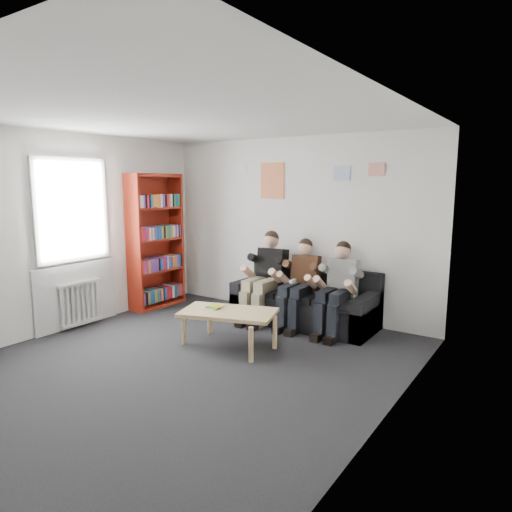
{
  "coord_description": "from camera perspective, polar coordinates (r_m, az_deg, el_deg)",
  "views": [
    {
      "loc": [
        3.39,
        -3.59,
        2.03
      ],
      "look_at": [
        0.09,
        1.3,
        1.07
      ],
      "focal_mm": 32.0,
      "sensor_mm": 36.0,
      "label": 1
    }
  ],
  "objects": [
    {
      "name": "person_right",
      "position": [
        6.17,
        10.09,
        -4.1
      ],
      "size": [
        0.38,
        0.82,
        1.25
      ],
      "rotation": [
        0.0,
        0.0,
        0.09
      ],
      "color": "white",
      "rests_on": "sofa"
    },
    {
      "name": "poster_sign",
      "position": [
        7.5,
        -1.9,
        10.91
      ],
      "size": [
        0.2,
        0.01,
        0.14
      ],
      "primitive_type": "cube",
      "color": "white",
      "rests_on": "room_shell"
    },
    {
      "name": "coffee_table",
      "position": [
        5.69,
        -3.47,
        -7.38
      ],
      "size": [
        1.15,
        0.63,
        0.46
      ],
      "rotation": [
        0.0,
        0.0,
        0.32
      ],
      "color": "tan",
      "rests_on": "ground"
    },
    {
      "name": "game_cases",
      "position": [
        5.77,
        -5.33,
        -6.38
      ],
      "size": [
        0.21,
        0.18,
        0.04
      ],
      "rotation": [
        0.0,
        0.0,
        0.15
      ],
      "color": "white",
      "rests_on": "coffee_table"
    },
    {
      "name": "person_middle",
      "position": [
        6.42,
        5.41,
        -3.5
      ],
      "size": [
        0.38,
        0.81,
        1.25
      ],
      "rotation": [
        0.0,
        0.0,
        0.17
      ],
      "color": "#4D2A19",
      "rests_on": "sofa"
    },
    {
      "name": "radiator",
      "position": [
        6.91,
        -21.08,
        -5.46
      ],
      "size": [
        0.1,
        0.64,
        0.6
      ],
      "color": "white",
      "rests_on": "ground"
    },
    {
      "name": "bookshelf",
      "position": [
        7.58,
        -12.36,
        1.83
      ],
      "size": [
        0.32,
        0.97,
        2.16
      ],
      "rotation": [
        0.0,
        0.0,
        -0.01
      ],
      "color": "maroon",
      "rests_on": "ground"
    },
    {
      "name": "poster_blue",
      "position": [
        6.62,
        10.67,
        10.12
      ],
      "size": [
        0.25,
        0.01,
        0.2
      ],
      "primitive_type": "cube",
      "color": "#3C79CF",
      "rests_on": "room_shell"
    },
    {
      "name": "poster_large",
      "position": [
        7.16,
        2.06,
        9.39
      ],
      "size": [
        0.42,
        0.01,
        0.55
      ],
      "primitive_type": "cube",
      "color": "gold",
      "rests_on": "room_shell"
    },
    {
      "name": "person_left",
      "position": [
        6.69,
        1.09,
        -2.68
      ],
      "size": [
        0.42,
        0.89,
        1.32
      ],
      "rotation": [
        0.0,
        0.0,
        0.08
      ],
      "color": "black",
      "rests_on": "sofa"
    },
    {
      "name": "room_shell",
      "position": [
        4.98,
        -9.3,
        1.27
      ],
      "size": [
        5.0,
        5.0,
        5.0
      ],
      "color": "black",
      "rests_on": "ground"
    },
    {
      "name": "sofa",
      "position": [
        6.66,
        6.16,
        -6.0
      ],
      "size": [
        2.05,
        0.84,
        0.79
      ],
      "color": "black",
      "rests_on": "ground"
    },
    {
      "name": "window",
      "position": [
        6.84,
        -21.76,
        0.16
      ],
      "size": [
        0.05,
        1.3,
        2.36
      ],
      "color": "white",
      "rests_on": "room_shell"
    },
    {
      "name": "poster_pink",
      "position": [
        6.44,
        14.84,
        10.45
      ],
      "size": [
        0.22,
        0.01,
        0.18
      ],
      "primitive_type": "cube",
      "color": "#DA44AB",
      "rests_on": "room_shell"
    }
  ]
}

